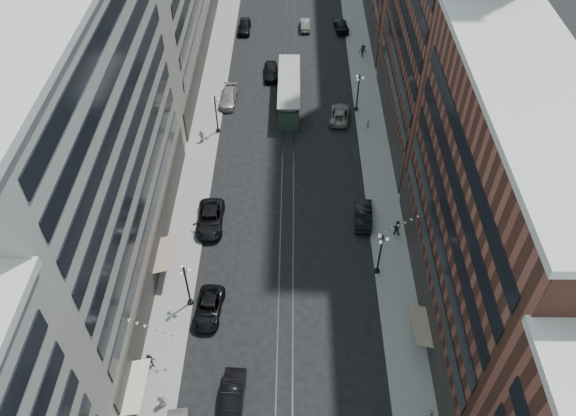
{
  "coord_description": "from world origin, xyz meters",
  "views": [
    {
      "loc": [
        0.55,
        -3.49,
        45.23
      ],
      "look_at": [
        0.13,
        36.22,
        5.0
      ],
      "focal_mm": 35.0,
      "sensor_mm": 36.0,
      "label": 1
    }
  ],
  "objects_px": {
    "car_5": "(232,398)",
    "pedestrian_2": "(150,361)",
    "car_7": "(210,219)",
    "pedestrian_7": "(397,227)",
    "lamppost_sw_mid": "(216,113)",
    "lamppost_sw_far": "(187,284)",
    "car_10": "(363,215)",
    "pedestrian_8": "(368,123)",
    "car_2": "(209,308)",
    "lamppost_se_mid": "(358,91)",
    "lamppost_se_far": "(380,253)",
    "car_12": "(341,26)",
    "pedestrian_6": "(202,136)",
    "car_13": "(271,71)",
    "pedestrian_1": "(161,400)",
    "pedestrian_5": "(199,226)",
    "streetcar": "(289,93)",
    "car_11": "(340,114)",
    "pedestrian_9": "(363,51)",
    "car_9": "(244,26)",
    "car_14": "(305,25)",
    "car_8": "(228,98)"
  },
  "relations": [
    {
      "from": "lamppost_sw_far",
      "to": "lamppost_sw_mid",
      "type": "relative_size",
      "value": 1.0
    },
    {
      "from": "lamppost_se_far",
      "to": "pedestrian_9",
      "type": "distance_m",
      "value": 42.1
    },
    {
      "from": "car_10",
      "to": "pedestrian_8",
      "type": "xyz_separation_m",
      "value": [
        1.93,
        16.48,
        0.09
      ]
    },
    {
      "from": "car_9",
      "to": "car_7",
      "type": "bearing_deg",
      "value": -90.69
    },
    {
      "from": "pedestrian_1",
      "to": "car_9",
      "type": "xyz_separation_m",
      "value": [
        2.65,
        64.39,
        -0.16
      ]
    },
    {
      "from": "car_8",
      "to": "car_11",
      "type": "height_order",
      "value": "car_8"
    },
    {
      "from": "lamppost_sw_far",
      "to": "pedestrian_7",
      "type": "xyz_separation_m",
      "value": [
        20.96,
        9.27,
        -2.0
      ]
    },
    {
      "from": "pedestrian_2",
      "to": "pedestrian_6",
      "type": "height_order",
      "value": "pedestrian_2"
    },
    {
      "from": "pedestrian_5",
      "to": "pedestrian_8",
      "type": "bearing_deg",
      "value": 56.79
    },
    {
      "from": "car_7",
      "to": "pedestrian_7",
      "type": "height_order",
      "value": "pedestrian_7"
    },
    {
      "from": "pedestrian_5",
      "to": "pedestrian_9",
      "type": "relative_size",
      "value": 0.79
    },
    {
      "from": "lamppost_se_far",
      "to": "car_9",
      "type": "xyz_separation_m",
      "value": [
        -16.71,
        50.08,
        -2.25
      ]
    },
    {
      "from": "pedestrian_1",
      "to": "car_10",
      "type": "relative_size",
      "value": 0.33
    },
    {
      "from": "lamppost_se_mid",
      "to": "pedestrian_7",
      "type": "bearing_deg",
      "value": -83.58
    },
    {
      "from": "car_7",
      "to": "pedestrian_5",
      "type": "distance_m",
      "value": 1.51
    },
    {
      "from": "pedestrian_1",
      "to": "pedestrian_2",
      "type": "height_order",
      "value": "pedestrian_2"
    },
    {
      "from": "car_12",
      "to": "car_13",
      "type": "xyz_separation_m",
      "value": [
        -11.1,
        -14.18,
        0.12
      ]
    },
    {
      "from": "lamppost_se_mid",
      "to": "pedestrian_6",
      "type": "relative_size",
      "value": 3.21
    },
    {
      "from": "car_2",
      "to": "car_14",
      "type": "height_order",
      "value": "car_2"
    },
    {
      "from": "lamppost_se_far",
      "to": "pedestrian_6",
      "type": "height_order",
      "value": "lamppost_se_far"
    },
    {
      "from": "pedestrian_6",
      "to": "pedestrian_7",
      "type": "relative_size",
      "value": 0.91
    },
    {
      "from": "pedestrian_2",
      "to": "car_7",
      "type": "height_order",
      "value": "pedestrian_2"
    },
    {
      "from": "pedestrian_1",
      "to": "car_10",
      "type": "height_order",
      "value": "pedestrian_1"
    },
    {
      "from": "lamppost_sw_mid",
      "to": "pedestrian_6",
      "type": "bearing_deg",
      "value": -130.88
    },
    {
      "from": "pedestrian_2",
      "to": "car_14",
      "type": "height_order",
      "value": "pedestrian_2"
    },
    {
      "from": "car_5",
      "to": "pedestrian_6",
      "type": "distance_m",
      "value": 35.57
    },
    {
      "from": "lamppost_se_far",
      "to": "pedestrian_2",
      "type": "xyz_separation_m",
      "value": [
        -20.91,
        -10.84,
        -2.01
      ]
    },
    {
      "from": "streetcar",
      "to": "pedestrian_7",
      "type": "relative_size",
      "value": 7.0
    },
    {
      "from": "streetcar",
      "to": "pedestrian_1",
      "type": "distance_m",
      "value": 45.21
    },
    {
      "from": "car_5",
      "to": "pedestrian_2",
      "type": "distance_m",
      "value": 8.06
    },
    {
      "from": "pedestrian_5",
      "to": "pedestrian_9",
      "type": "bearing_deg",
      "value": 74.44
    },
    {
      "from": "pedestrian_1",
      "to": "pedestrian_6",
      "type": "height_order",
      "value": "pedestrian_6"
    },
    {
      "from": "pedestrian_6",
      "to": "pedestrian_1",
      "type": "bearing_deg",
      "value": 79.27
    },
    {
      "from": "car_10",
      "to": "pedestrian_5",
      "type": "xyz_separation_m",
      "value": [
        -17.9,
        -1.88,
        0.08
      ]
    },
    {
      "from": "car_2",
      "to": "lamppost_se_mid",
      "type": "bearing_deg",
      "value": 68.21
    },
    {
      "from": "car_11",
      "to": "streetcar",
      "type": "bearing_deg",
      "value": -20.35
    },
    {
      "from": "lamppost_sw_far",
      "to": "car_13",
      "type": "relative_size",
      "value": 1.09
    },
    {
      "from": "car_2",
      "to": "pedestrian_1",
      "type": "bearing_deg",
      "value": -102.26
    },
    {
      "from": "lamppost_sw_mid",
      "to": "lamppost_sw_far",
      "type": "bearing_deg",
      "value": -90.0
    },
    {
      "from": "car_14",
      "to": "car_10",
      "type": "bearing_deg",
      "value": 97.0
    },
    {
      "from": "car_10",
      "to": "car_14",
      "type": "distance_m",
      "value": 44.05
    },
    {
      "from": "pedestrian_8",
      "to": "pedestrian_9",
      "type": "relative_size",
      "value": 0.81
    },
    {
      "from": "pedestrian_9",
      "to": "car_5",
      "type": "bearing_deg",
      "value": -116.67
    },
    {
      "from": "streetcar",
      "to": "pedestrian_6",
      "type": "bearing_deg",
      "value": -141.31
    },
    {
      "from": "streetcar",
      "to": "car_7",
      "type": "height_order",
      "value": "streetcar"
    },
    {
      "from": "car_11",
      "to": "pedestrian_8",
      "type": "height_order",
      "value": "pedestrian_8"
    },
    {
      "from": "lamppost_se_mid",
      "to": "car_5",
      "type": "bearing_deg",
      "value": -107.82
    },
    {
      "from": "lamppost_sw_far",
      "to": "pedestrian_2",
      "type": "height_order",
      "value": "lamppost_sw_far"
    },
    {
      "from": "lamppost_se_far",
      "to": "car_12",
      "type": "height_order",
      "value": "lamppost_se_far"
    },
    {
      "from": "car_8",
      "to": "car_13",
      "type": "bearing_deg",
      "value": 52.41
    }
  ]
}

